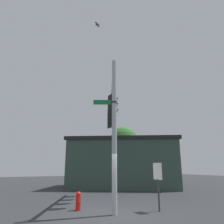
{
  "coord_description": "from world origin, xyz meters",
  "views": [
    {
      "loc": [
        8.72,
        -4.41,
        1.95
      ],
      "look_at": [
        -3.58,
        1.64,
        5.42
      ],
      "focal_mm": 34.75,
      "sensor_mm": 36.0,
      "label": 1
    }
  ],
  "objects_px": {
    "street_name_sign": "(108,102)",
    "bird_flying": "(97,25)",
    "traffic_light_arm_end": "(111,120)",
    "traffic_light_mid_inner": "(112,111)",
    "traffic_light_mid_outer": "(112,116)",
    "traffic_light_nearest_pole": "(113,105)",
    "historical_marker": "(158,179)",
    "fire_hydrant": "(78,201)"
  },
  "relations": [
    {
      "from": "traffic_light_arm_end",
      "to": "street_name_sign",
      "type": "height_order",
      "value": "traffic_light_arm_end"
    },
    {
      "from": "traffic_light_nearest_pole",
      "to": "bird_flying",
      "type": "xyz_separation_m",
      "value": [
        0.3,
        -1.2,
        4.79
      ]
    },
    {
      "from": "traffic_light_mid_inner",
      "to": "fire_hydrant",
      "type": "height_order",
      "value": "traffic_light_mid_inner"
    },
    {
      "from": "traffic_light_arm_end",
      "to": "historical_marker",
      "type": "distance_m",
      "value": 7.49
    },
    {
      "from": "traffic_light_mid_inner",
      "to": "historical_marker",
      "type": "xyz_separation_m",
      "value": [
        3.65,
        0.55,
        -4.03
      ]
    },
    {
      "from": "traffic_light_mid_inner",
      "to": "street_name_sign",
      "type": "distance_m",
      "value": 3.8
    },
    {
      "from": "traffic_light_mid_inner",
      "to": "street_name_sign",
      "type": "height_order",
      "value": "traffic_light_mid_inner"
    },
    {
      "from": "traffic_light_mid_outer",
      "to": "bird_flying",
      "type": "relative_size",
      "value": 3.3
    },
    {
      "from": "traffic_light_nearest_pole",
      "to": "fire_hydrant",
      "type": "xyz_separation_m",
      "value": [
        0.46,
        -2.04,
        -5.01
      ]
    },
    {
      "from": "traffic_light_mid_outer",
      "to": "traffic_light_arm_end",
      "type": "relative_size",
      "value": 1.0
    },
    {
      "from": "bird_flying",
      "to": "traffic_light_mid_inner",
      "type": "bearing_deg",
      "value": 131.74
    },
    {
      "from": "traffic_light_nearest_pole",
      "to": "traffic_light_mid_inner",
      "type": "bearing_deg",
      "value": 155.35
    },
    {
      "from": "street_name_sign",
      "to": "bird_flying",
      "type": "bearing_deg",
      "value": 178.71
    },
    {
      "from": "traffic_light_nearest_pole",
      "to": "bird_flying",
      "type": "bearing_deg",
      "value": -76.19
    },
    {
      "from": "traffic_light_mid_inner",
      "to": "fire_hydrant",
      "type": "relative_size",
      "value": 1.59
    },
    {
      "from": "traffic_light_mid_inner",
      "to": "traffic_light_nearest_pole",
      "type": "bearing_deg",
      "value": -24.65
    },
    {
      "from": "traffic_light_mid_inner",
      "to": "traffic_light_mid_outer",
      "type": "height_order",
      "value": "same"
    },
    {
      "from": "fire_hydrant",
      "to": "traffic_light_mid_inner",
      "type": "bearing_deg",
      "value": 123.88
    },
    {
      "from": "traffic_light_mid_outer",
      "to": "historical_marker",
      "type": "bearing_deg",
      "value": -0.57
    },
    {
      "from": "traffic_light_mid_outer",
      "to": "fire_hydrant",
      "type": "distance_m",
      "value": 6.73
    },
    {
      "from": "traffic_light_arm_end",
      "to": "historical_marker",
      "type": "height_order",
      "value": "traffic_light_arm_end"
    },
    {
      "from": "street_name_sign",
      "to": "fire_hydrant",
      "type": "relative_size",
      "value": 1.25
    },
    {
      "from": "street_name_sign",
      "to": "bird_flying",
      "type": "distance_m",
      "value": 5.58
    },
    {
      "from": "street_name_sign",
      "to": "traffic_light_mid_inner",
      "type": "bearing_deg",
      "value": 150.72
    },
    {
      "from": "fire_hydrant",
      "to": "bird_flying",
      "type": "bearing_deg",
      "value": 101.26
    },
    {
      "from": "traffic_light_mid_outer",
      "to": "traffic_light_arm_end",
      "type": "bearing_deg",
      "value": 155.35
    },
    {
      "from": "street_name_sign",
      "to": "historical_marker",
      "type": "height_order",
      "value": "street_name_sign"
    },
    {
      "from": "bird_flying",
      "to": "fire_hydrant",
      "type": "relative_size",
      "value": 0.48
    },
    {
      "from": "traffic_light_mid_inner",
      "to": "traffic_light_mid_outer",
      "type": "xyz_separation_m",
      "value": [
        -1.31,
        0.6,
        0.0
      ]
    },
    {
      "from": "street_name_sign",
      "to": "bird_flying",
      "type": "xyz_separation_m",
      "value": [
        -1.68,
        0.04,
        5.32
      ]
    },
    {
      "from": "traffic_light_nearest_pole",
      "to": "traffic_light_mid_inner",
      "type": "distance_m",
      "value": 1.45
    },
    {
      "from": "historical_marker",
      "to": "street_name_sign",
      "type": "bearing_deg",
      "value": -98.57
    },
    {
      "from": "traffic_light_mid_inner",
      "to": "traffic_light_mid_outer",
      "type": "bearing_deg",
      "value": 155.35
    },
    {
      "from": "traffic_light_mid_outer",
      "to": "historical_marker",
      "type": "distance_m",
      "value": 6.39
    },
    {
      "from": "traffic_light_mid_outer",
      "to": "traffic_light_mid_inner",
      "type": "bearing_deg",
      "value": -24.65
    },
    {
      "from": "traffic_light_arm_end",
      "to": "bird_flying",
      "type": "xyz_separation_m",
      "value": [
        4.24,
        -3.01,
        4.79
      ]
    },
    {
      "from": "fire_hydrant",
      "to": "traffic_light_arm_end",
      "type": "bearing_deg",
      "value": 138.83
    },
    {
      "from": "traffic_light_arm_end",
      "to": "bird_flying",
      "type": "relative_size",
      "value": 3.3
    },
    {
      "from": "fire_hydrant",
      "to": "historical_marker",
      "type": "xyz_separation_m",
      "value": [
        1.87,
        3.2,
        0.99
      ]
    },
    {
      "from": "bird_flying",
      "to": "historical_marker",
      "type": "xyz_separation_m",
      "value": [
        2.04,
        2.36,
        -8.82
      ]
    },
    {
      "from": "street_name_sign",
      "to": "traffic_light_nearest_pole",
      "type": "bearing_deg",
      "value": 147.84
    },
    {
      "from": "traffic_light_mid_inner",
      "to": "traffic_light_mid_outer",
      "type": "distance_m",
      "value": 1.45
    }
  ]
}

